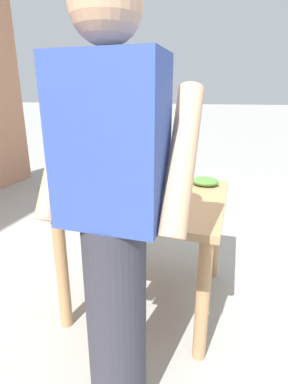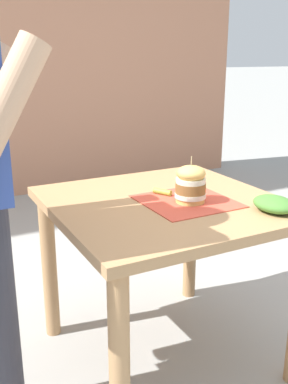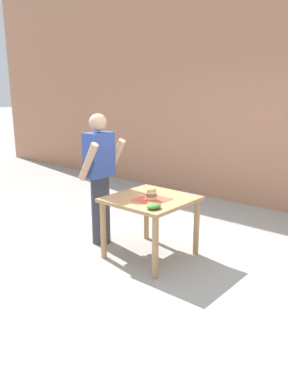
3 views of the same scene
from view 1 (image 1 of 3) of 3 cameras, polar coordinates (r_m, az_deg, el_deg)
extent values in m
plane|color=#9E9E99|center=(2.20, 0.82, -19.21)|extent=(80.00, 80.00, 0.00)
cube|color=tan|center=(1.85, 0.92, -1.13)|extent=(0.92, 0.92, 0.04)
cylinder|color=tan|center=(2.30, 13.41, -7.70)|extent=(0.07, 0.07, 0.70)
cylinder|color=tan|center=(2.46, -5.46, -5.45)|extent=(0.07, 0.07, 0.70)
cylinder|color=tan|center=(1.62, 11.08, -19.72)|extent=(0.07, 0.07, 0.70)
cylinder|color=tan|center=(1.84, -15.27, -14.83)|extent=(0.07, 0.07, 0.70)
cube|color=#D64C38|center=(1.89, 3.12, -0.02)|extent=(0.36, 0.36, 0.00)
cylinder|color=#E5B25B|center=(1.89, 3.71, 0.31)|extent=(0.12, 0.12, 0.02)
cylinder|color=silver|center=(1.88, 3.72, 0.87)|extent=(0.13, 0.13, 0.02)
cylinder|color=brown|center=(1.87, 3.74, 1.76)|extent=(0.12, 0.12, 0.04)
cylinder|color=silver|center=(1.87, 3.76, 2.66)|extent=(0.12, 0.12, 0.02)
ellipsoid|color=#E5B25B|center=(1.86, 3.78, 3.52)|extent=(0.12, 0.12, 0.06)
cylinder|color=#D1B77F|center=(1.85, 3.81, 4.78)|extent=(0.00, 0.00, 0.05)
cylinder|color=#8EA83D|center=(1.88, -0.79, 0.32)|extent=(0.09, 0.06, 0.02)
ellipsoid|color=#477F33|center=(2.06, 11.58, 1.98)|extent=(0.18, 0.14, 0.06)
cylinder|color=#33333D|center=(1.33, -5.19, -23.67)|extent=(0.24, 0.24, 0.90)
cube|color=#334C9E|center=(1.01, -6.39, 9.05)|extent=(0.36, 0.22, 0.56)
sphere|color=tan|center=(1.02, -7.31, 31.78)|extent=(0.22, 0.22, 0.22)
cylinder|color=tan|center=(1.01, 7.29, 6.12)|extent=(0.09, 0.34, 0.50)
cylinder|color=tan|center=(1.17, -15.56, 7.34)|extent=(0.09, 0.34, 0.50)
camera|label=2|loc=(1.29, 70.50, 5.31)|focal=42.00mm
camera|label=3|loc=(5.21, 52.88, 18.36)|focal=35.00mm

